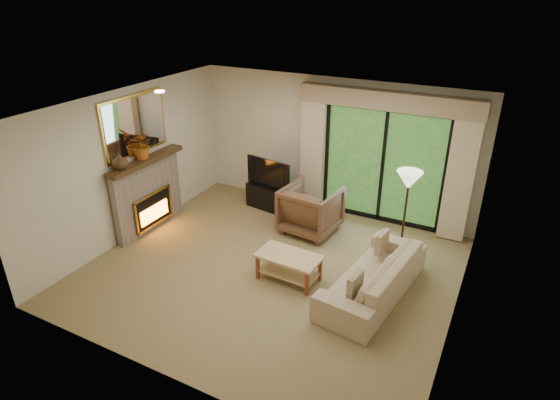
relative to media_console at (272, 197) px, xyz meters
The scene contains 22 objects.
floor 2.23m from the media_console, 61.74° to the right, with size 5.50×5.50×0.00m, color olive.
ceiling 3.23m from the media_console, 61.74° to the right, with size 5.50×5.50×0.00m, color white.
wall_back 1.59m from the media_console, 27.68° to the left, with size 5.00×5.00×0.00m, color beige.
wall_front 4.69m from the media_console, 76.74° to the right, with size 5.00×5.00×0.00m, color beige.
wall_left 2.80m from the media_console, 131.11° to the right, with size 5.00×5.00×0.00m, color beige.
wall_right 4.40m from the media_console, 27.18° to the right, with size 5.00×5.00×0.00m, color beige.
fireplace 2.40m from the media_console, 132.11° to the right, with size 0.24×1.70×1.37m, color slate, non-canonical shape.
mirror 2.96m from the media_console, 133.60° to the right, with size 0.07×1.45×1.02m, color gold, non-canonical shape.
sliding_door 2.28m from the media_console, 13.72° to the left, with size 2.26×0.10×2.16m, color black, non-canonical shape.
curtain_left 1.25m from the media_console, 29.18° to the left, with size 0.45×0.18×2.35m, color #CAB18E.
curtain_right 3.55m from the media_console, ahead, with size 0.45×0.18×2.35m, color #CAB18E.
cornice 2.95m from the media_console, 11.32° to the left, with size 3.20×0.24×0.32m, color #A08665.
media_console is the anchor object (origin of this frame).
tv 0.53m from the media_console, ahead, with size 1.00×0.13×0.57m, color black.
armchair 1.21m from the media_console, 25.29° to the right, with size 0.93×0.96×0.87m, color brown.
sofa 3.22m from the media_console, 34.41° to the right, with size 2.16×0.84×0.63m, color tan.
pillow_near 3.56m from the media_console, 43.37° to the right, with size 0.09×0.34×0.34m, color brown.
pillow_far 2.86m from the media_console, 24.88° to the right, with size 0.09×0.34×0.34m, color brown.
coffee_table 2.50m from the media_console, 55.56° to the right, with size 0.96×0.53×0.43m, color tan, non-canonical shape.
floor_lamp 2.86m from the media_console, 12.12° to the right, with size 0.41×0.41×1.51m, color #F0E8C2, non-canonical shape.
vase 3.05m from the media_console, 124.16° to the right, with size 0.26×0.26×0.28m, color #382714.
branches 2.72m from the media_console, 131.63° to the right, with size 0.45×0.39×0.50m, color #9D4F12.
Camera 1 is at (3.01, -5.48, 4.22)m, focal length 30.00 mm.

